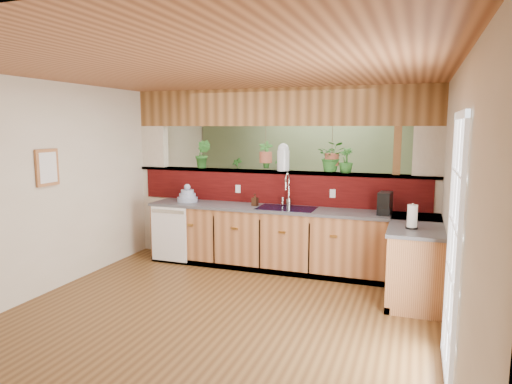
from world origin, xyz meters
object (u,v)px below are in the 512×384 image
(faucet, at_px, (288,188))
(paper_towel, at_px, (412,217))
(coffee_maker, at_px, (385,204))
(soap_dispenser, at_px, (255,200))
(dish_stack, at_px, (187,196))
(glass_jar, at_px, (283,157))
(shelving_console, at_px, (266,206))

(faucet, xyz_separation_m, paper_towel, (1.72, -0.94, -0.13))
(faucet, relative_size, coffee_maker, 1.65)
(soap_dispenser, xyz_separation_m, paper_towel, (2.18, -0.82, 0.04))
(dish_stack, bearing_deg, glass_jar, 13.70)
(paper_towel, bearing_deg, soap_dispenser, 159.42)
(faucet, relative_size, glass_jar, 1.19)
(coffee_maker, bearing_deg, paper_towel, -58.37)
(coffee_maker, bearing_deg, glass_jar, 172.04)
(glass_jar, bearing_deg, shelving_console, 115.31)
(glass_jar, bearing_deg, paper_towel, -32.04)
(faucet, relative_size, soap_dispenser, 2.78)
(faucet, xyz_separation_m, coffee_maker, (1.37, -0.18, -0.13))
(paper_towel, bearing_deg, coffee_maker, 114.67)
(dish_stack, distance_m, soap_dispenser, 1.10)
(soap_dispenser, height_order, glass_jar, glass_jar)
(faucet, distance_m, soap_dispenser, 0.50)
(coffee_maker, height_order, glass_jar, glass_jar)
(faucet, xyz_separation_m, dish_stack, (-1.56, -0.13, -0.18))
(coffee_maker, xyz_separation_m, paper_towel, (0.35, -0.76, -0.00))
(paper_towel, xyz_separation_m, shelving_console, (-2.75, 3.06, -0.53))
(paper_towel, relative_size, shelving_console, 0.19)
(shelving_console, bearing_deg, glass_jar, -53.69)
(paper_towel, bearing_deg, glass_jar, 147.96)
(paper_towel, bearing_deg, shelving_console, 131.97)
(glass_jar, bearing_deg, faucet, -58.95)
(faucet, xyz_separation_m, glass_jar, (-0.13, 0.22, 0.43))
(coffee_maker, height_order, paper_towel, coffee_maker)
(paper_towel, height_order, shelving_console, paper_towel)
(coffee_maker, height_order, shelving_console, coffee_maker)
(coffee_maker, bearing_deg, dish_stack, -174.10)
(glass_jar, xyz_separation_m, shelving_console, (-0.90, 1.90, -1.09))
(faucet, bearing_deg, paper_towel, -28.62)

